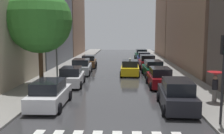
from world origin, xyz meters
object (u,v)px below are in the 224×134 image
object	(u,v)px
parked_car_right_nearest	(177,95)
parked_car_right_sixth	(141,55)
parked_car_left_nearest	(50,94)
taxi_midroad	(130,68)
parked_car_right_fifth	(144,58)
street_tree_left	(39,21)
parked_car_left_fourth	(89,62)
traffic_light_right_corner	(224,60)
parked_car_left_second	(72,77)
lamp_post_left	(56,37)
parked_car_right_third	(153,69)
parked_car_right_second	(160,78)
parked_car_right_fourth	(147,62)
parked_car_left_third	(81,67)
pedestrian_near_tree	(215,80)

from	to	relation	value
parked_car_right_nearest	parked_car_right_sixth	world-z (taller)	parked_car_right_nearest
parked_car_left_nearest	taxi_midroad	distance (m)	13.34
parked_car_left_nearest	parked_car_right_fifth	distance (m)	23.97
parked_car_right_nearest	street_tree_left	distance (m)	12.55
parked_car_left_fourth	traffic_light_right_corner	xyz separation A→B (m)	(9.21, -21.46, 2.54)
parked_car_left_nearest	parked_car_left_second	size ratio (longest dim) A/B	1.04
parked_car_right_fifth	traffic_light_right_corner	world-z (taller)	traffic_light_right_corner
parked_car_left_second	taxi_midroad	bearing A→B (deg)	-44.43
parked_car_left_second	street_tree_left	distance (m)	5.39
parked_car_left_second	lamp_post_left	xyz separation A→B (m)	(-1.83, 2.29, 3.42)
parked_car_right_sixth	parked_car_right_nearest	bearing A→B (deg)	178.94
parked_car_left_second	parked_car_right_sixth	bearing A→B (deg)	-21.79
parked_car_right_sixth	taxi_midroad	xyz separation A→B (m)	(-2.36, -16.05, -0.05)
parked_car_right_nearest	parked_car_right_third	bearing A→B (deg)	2.61
parked_car_right_fifth	parked_car_right_second	bearing A→B (deg)	-178.48
parked_car_right_nearest	parked_car_right_sixth	distance (m)	28.40
parked_car_right_third	parked_car_right_fourth	distance (m)	5.63
parked_car_left_second	parked_car_right_third	xyz separation A→B (m)	(7.63, 5.30, 0.02)
parked_car_right_fourth	taxi_midroad	distance (m)	5.57
street_tree_left	parked_car_left_second	bearing A→B (deg)	16.29
parked_car_right_second	traffic_light_right_corner	world-z (taller)	traffic_light_right_corner
parked_car_left_fourth	parked_car_right_fourth	size ratio (longest dim) A/B	1.02
parked_car_left_third	parked_car_right_third	world-z (taller)	parked_car_left_third
parked_car_right_second	lamp_post_left	xyz separation A→B (m)	(-9.40, 2.46, 3.41)
parked_car_left_nearest	parked_car_right_second	size ratio (longest dim) A/B	1.06
pedestrian_near_tree	traffic_light_right_corner	size ratio (longest dim) A/B	0.45
parked_car_left_fourth	traffic_light_right_corner	distance (m)	23.49
parked_car_right_fourth	street_tree_left	xyz separation A→B (m)	(-9.94, -11.62, 4.72)
parked_car_right_third	parked_car_right_fifth	world-z (taller)	parked_car_right_fifth
parked_car_left_nearest	lamp_post_left	distance (m)	9.46
parked_car_left_second	lamp_post_left	world-z (taller)	lamp_post_left
parked_car_right_second	parked_car_right_sixth	distance (m)	22.07
parked_car_left_nearest	traffic_light_right_corner	xyz separation A→B (m)	(9.29, -3.21, 2.51)
parked_car_left_third	lamp_post_left	size ratio (longest dim) A/B	0.65
parked_car_left_nearest	street_tree_left	bearing A→B (deg)	21.76
parked_car_left_nearest	parked_car_right_second	distance (m)	9.88
parked_car_left_fourth	pedestrian_near_tree	xyz separation A→B (m)	(10.35, -17.32, 0.84)
parked_car_left_third	parked_car_right_nearest	size ratio (longest dim) A/B	0.94
parked_car_left_third	pedestrian_near_tree	world-z (taller)	pedestrian_near_tree
parked_car_left_third	street_tree_left	bearing A→B (deg)	159.51
parked_car_right_fourth	parked_car_right_sixth	bearing A→B (deg)	-1.54
parked_car_left_third	pedestrian_near_tree	size ratio (longest dim) A/B	2.35
traffic_light_right_corner	parked_car_right_third	bearing A→B (deg)	95.88
parked_car_right_third	traffic_light_right_corner	world-z (taller)	traffic_light_right_corner
parked_car_left_fourth	parked_car_right_third	bearing A→B (deg)	-133.22
street_tree_left	lamp_post_left	world-z (taller)	street_tree_left
parked_car_right_second	parked_car_right_fifth	xyz separation A→B (m)	(-0.00, 16.50, 0.02)
parked_car_right_sixth	street_tree_left	bearing A→B (deg)	154.90
pedestrian_near_tree	street_tree_left	size ratio (longest dim) A/B	0.24
parked_car_right_fourth	parked_car_left_fourth	bearing A→B (deg)	81.47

